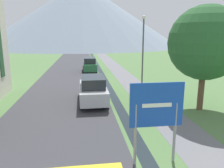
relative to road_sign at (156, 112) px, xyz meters
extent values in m
plane|color=#517542|center=(-1.41, 15.80, -1.95)|extent=(160.00, 160.00, 0.00)
cube|color=#38383D|center=(-3.91, 25.80, -1.94)|extent=(6.40, 60.00, 0.01)
cube|color=slate|center=(2.19, 25.80, -1.94)|extent=(2.20, 60.00, 0.01)
cube|color=black|center=(-0.21, 25.80, -1.95)|extent=(0.60, 60.00, 0.00)
cone|color=gray|center=(-2.06, 87.69, 10.87)|extent=(78.75, 78.75, 25.63)
cylinder|color=gray|center=(-0.72, 0.02, -0.83)|extent=(0.10, 0.10, 2.24)
cylinder|color=gray|center=(0.72, 0.02, -0.83)|extent=(0.10, 0.10, 2.24)
cube|color=#1947B7|center=(0.00, 0.00, 0.25)|extent=(1.89, 0.05, 1.56)
cube|color=white|center=(0.00, -0.03, 0.25)|extent=(1.04, 0.02, 0.14)
cube|color=#B2B2B7|center=(-1.81, 7.75, -1.23)|extent=(1.77, 4.59, 0.84)
cube|color=#23282D|center=(-1.81, 7.52, -0.47)|extent=(1.51, 2.52, 0.68)
cylinder|color=black|center=(-2.65, 9.17, -1.65)|extent=(0.18, 0.60, 0.60)
cylinder|color=black|center=(-0.96, 9.17, -1.65)|extent=(0.18, 0.60, 0.60)
cylinder|color=black|center=(-2.65, 6.33, -1.65)|extent=(0.18, 0.60, 0.60)
cylinder|color=black|center=(-0.96, 6.33, -1.65)|extent=(0.18, 0.60, 0.60)
cube|color=#28663D|center=(-1.57, 20.65, -1.23)|extent=(1.63, 4.47, 0.84)
cube|color=#23282D|center=(-1.57, 20.43, -0.47)|extent=(1.38, 2.46, 0.68)
cylinder|color=black|center=(-2.34, 22.04, -1.65)|extent=(0.18, 0.60, 0.60)
cylinder|color=black|center=(-0.79, 22.04, -1.65)|extent=(0.18, 0.60, 0.60)
cylinder|color=black|center=(-2.34, 19.27, -1.65)|extent=(0.18, 0.60, 0.60)
cylinder|color=black|center=(-0.79, 19.27, -1.65)|extent=(0.18, 0.60, 0.60)
cylinder|color=#515156|center=(2.28, 10.01, 0.92)|extent=(0.12, 0.12, 5.73)
sphere|color=silver|center=(2.28, 10.01, 3.90)|extent=(0.28, 0.28, 0.28)
cylinder|color=brown|center=(4.67, 5.23, -0.83)|extent=(0.36, 0.36, 2.23)
sphere|color=#285B2D|center=(4.67, 5.23, 2.13)|extent=(4.34, 4.34, 4.34)
camera|label=1|loc=(-2.47, -6.81, 2.56)|focal=35.00mm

